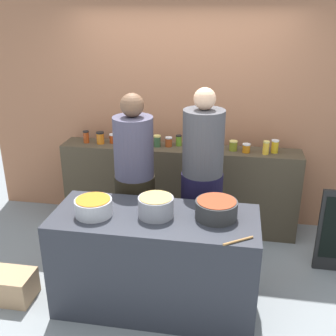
% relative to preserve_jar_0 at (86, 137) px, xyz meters
% --- Properties ---
extents(ground, '(12.00, 12.00, 0.00)m').
position_rel_preserve_jar_0_xyz_m(ground, '(1.09, -1.09, -1.07)').
color(ground, gray).
extents(storefront_wall, '(4.80, 0.12, 3.00)m').
position_rel_preserve_jar_0_xyz_m(storefront_wall, '(1.09, 0.36, 0.43)').
color(storefront_wall, '#A36A4A').
rests_on(storefront_wall, ground).
extents(display_shelf, '(2.70, 0.36, 1.00)m').
position_rel_preserve_jar_0_xyz_m(display_shelf, '(1.09, 0.01, -0.57)').
color(display_shelf, '#443A2A').
rests_on(display_shelf, ground).
extents(prep_table, '(1.70, 0.70, 0.89)m').
position_rel_preserve_jar_0_xyz_m(prep_table, '(1.09, -1.39, -0.63)').
color(prep_table, '#292C34').
rests_on(prep_table, ground).
extents(preserve_jar_0, '(0.07, 0.07, 0.14)m').
position_rel_preserve_jar_0_xyz_m(preserve_jar_0, '(0.00, 0.00, 0.00)').
color(preserve_jar_0, '#A33B14').
rests_on(preserve_jar_0, display_shelf).
extents(preserve_jar_1, '(0.09, 0.09, 0.14)m').
position_rel_preserve_jar_0_xyz_m(preserve_jar_1, '(0.17, -0.01, -0.00)').
color(preserve_jar_1, '#CD6A19').
rests_on(preserve_jar_1, display_shelf).
extents(preserve_jar_2, '(0.07, 0.07, 0.11)m').
position_rel_preserve_jar_0_xyz_m(preserve_jar_2, '(0.30, 0.04, -0.02)').
color(preserve_jar_2, '#A9360F').
rests_on(preserve_jar_2, display_shelf).
extents(preserve_jar_3, '(0.08, 0.08, 0.12)m').
position_rel_preserve_jar_0_xyz_m(preserve_jar_3, '(0.51, 0.02, -0.01)').
color(preserve_jar_3, '#562348').
rests_on(preserve_jar_3, display_shelf).
extents(preserve_jar_4, '(0.07, 0.07, 0.15)m').
position_rel_preserve_jar_0_xyz_m(preserve_jar_4, '(0.62, -0.05, 0.00)').
color(preserve_jar_4, brown).
rests_on(preserve_jar_4, display_shelf).
extents(preserve_jar_5, '(0.08, 0.08, 0.13)m').
position_rel_preserve_jar_0_xyz_m(preserve_jar_5, '(0.84, 0.00, -0.01)').
color(preserve_jar_5, '#315333').
rests_on(preserve_jar_5, display_shelf).
extents(preserve_jar_6, '(0.08, 0.08, 0.11)m').
position_rel_preserve_jar_0_xyz_m(preserve_jar_6, '(0.96, 0.03, -0.02)').
color(preserve_jar_6, '#993F19').
rests_on(preserve_jar_6, display_shelf).
extents(preserve_jar_7, '(0.07, 0.07, 0.12)m').
position_rel_preserve_jar_0_xyz_m(preserve_jar_7, '(1.07, 0.08, -0.01)').
color(preserve_jar_7, olive).
rests_on(preserve_jar_7, display_shelf).
extents(preserve_jar_8, '(0.09, 0.09, 0.14)m').
position_rel_preserve_jar_0_xyz_m(preserve_jar_8, '(1.39, 0.04, -0.00)').
color(preserve_jar_8, '#AA3D0A').
rests_on(preserve_jar_8, display_shelf).
extents(preserve_jar_9, '(0.09, 0.09, 0.11)m').
position_rel_preserve_jar_0_xyz_m(preserve_jar_9, '(1.69, 0.01, -0.02)').
color(preserve_jar_9, olive).
rests_on(preserve_jar_9, display_shelf).
extents(preserve_jar_10, '(0.09, 0.09, 0.10)m').
position_rel_preserve_jar_0_xyz_m(preserve_jar_10, '(1.83, -0.03, -0.02)').
color(preserve_jar_10, '#CA7013').
rests_on(preserve_jar_10, display_shelf).
extents(preserve_jar_11, '(0.07, 0.07, 0.15)m').
position_rel_preserve_jar_0_xyz_m(preserve_jar_11, '(2.03, -0.05, 0.00)').
color(preserve_jar_11, gold).
rests_on(preserve_jar_11, display_shelf).
extents(preserve_jar_12, '(0.08, 0.08, 0.14)m').
position_rel_preserve_jar_0_xyz_m(preserve_jar_12, '(2.13, 0.01, 0.00)').
color(preserve_jar_12, gold).
rests_on(preserve_jar_12, display_shelf).
extents(cooking_pot_left, '(0.30, 0.30, 0.14)m').
position_rel_preserve_jar_0_xyz_m(cooking_pot_left, '(0.60, -1.46, -0.12)').
color(cooking_pot_left, '#B7B7BC').
rests_on(cooking_pot_left, prep_table).
extents(cooking_pot_center, '(0.29, 0.29, 0.17)m').
position_rel_preserve_jar_0_xyz_m(cooking_pot_center, '(1.10, -1.39, -0.10)').
color(cooking_pot_center, gray).
rests_on(cooking_pot_center, prep_table).
extents(cooking_pot_right, '(0.34, 0.34, 0.15)m').
position_rel_preserve_jar_0_xyz_m(cooking_pot_right, '(1.58, -1.34, -0.11)').
color(cooking_pot_right, '#2D2D2D').
rests_on(cooking_pot_right, prep_table).
extents(wooden_spoon, '(0.22, 0.16, 0.02)m').
position_rel_preserve_jar_0_xyz_m(wooden_spoon, '(1.77, -1.68, -0.18)').
color(wooden_spoon, '#9E703D').
rests_on(wooden_spoon, prep_table).
extents(cook_with_tongs, '(0.39, 0.39, 1.76)m').
position_rel_preserve_jar_0_xyz_m(cook_with_tongs, '(0.76, -0.77, -0.28)').
color(cook_with_tongs, black).
rests_on(cook_with_tongs, ground).
extents(cook_in_cap, '(0.40, 0.40, 1.82)m').
position_rel_preserve_jar_0_xyz_m(cook_in_cap, '(1.41, -0.71, -0.25)').
color(cook_in_cap, black).
rests_on(cook_in_cap, ground).
extents(bread_crate, '(0.38, 0.30, 0.26)m').
position_rel_preserve_jar_0_xyz_m(bread_crate, '(-0.20, -1.54, -0.95)').
color(bread_crate, tan).
rests_on(bread_crate, ground).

